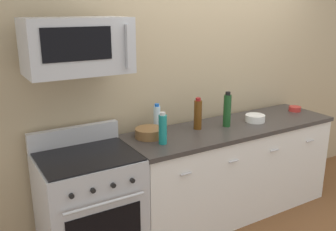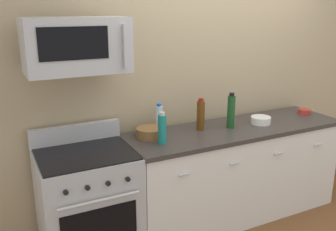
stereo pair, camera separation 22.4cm
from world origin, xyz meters
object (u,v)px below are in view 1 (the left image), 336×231
bowl_red_small (295,109)px  range_oven (90,207)px  bottle_sparkling_teal (163,129)px  bowl_white_ceramic (255,118)px  bowl_wooden_salad (149,132)px  microwave (77,46)px  bottle_wine_amber (198,114)px  bottle_water_clear (157,118)px  bottle_wine_green (227,110)px

bowl_red_small → range_oven: bearing=-178.8°
bottle_sparkling_teal → bowl_white_ceramic: bottle_sparkling_teal is taller
bowl_red_small → bowl_wooden_salad: 1.78m
microwave → bottle_wine_amber: 1.31m
range_oven → bowl_white_ceramic: bearing=-0.5°
bottle_water_clear → bowl_white_ceramic: size_ratio=1.35×
bottle_water_clear → microwave: bearing=-166.6°
bottle_wine_green → bowl_red_small: size_ratio=2.56×
bottle_wine_green → bottle_wine_amber: bottle_wine_green is taller
range_oven → bottle_water_clear: (0.75, 0.22, 0.57)m
range_oven → microwave: microwave is taller
bottle_water_clear → bowl_white_ceramic: bottle_water_clear is taller
range_oven → bottle_wine_green: size_ratio=3.17×
bowl_white_ceramic → bowl_wooden_salad: size_ratio=0.78×
bowl_white_ceramic → range_oven: bearing=179.5°
bowl_red_small → bowl_white_ceramic: (-0.65, -0.06, 0.01)m
range_oven → bowl_wooden_salad: size_ratio=4.31×
range_oven → microwave: size_ratio=1.44×
microwave → bowl_white_ceramic: bearing=-2.0°
microwave → bowl_white_ceramic: size_ratio=3.86×
range_oven → bottle_water_clear: bearing=16.6°
range_oven → bottle_sparkling_teal: bottle_sparkling_teal is taller
range_oven → bottle_wine_green: 1.52m
bottle_wine_amber → bowl_red_small: size_ratio=2.27×
bottle_sparkling_teal → bowl_white_ceramic: bearing=3.6°
microwave → bowl_wooden_salad: microwave is taller
bottle_sparkling_teal → bottle_water_clear: bottle_sparkling_teal is taller
bottle_water_clear → bowl_red_small: 1.65m
bowl_red_small → bowl_white_ceramic: 0.65m
bottle_sparkling_teal → microwave: bearing=168.4°
bottle_wine_green → bowl_wooden_salad: (-0.78, 0.10, -0.12)m
bottle_wine_amber → bowl_red_small: 1.28m
bottle_wine_amber → bowl_white_ceramic: 0.64m
bottle_wine_amber → bottle_water_clear: bottle_wine_amber is taller
bottle_wine_green → bowl_white_ceramic: bearing=-4.4°
bottle_water_clear → bowl_wooden_salad: bottle_water_clear is taller
bottle_water_clear → bowl_white_ceramic: bearing=-13.6°
microwave → bottle_wine_green: microwave is taller
bottle_wine_green → bottle_water_clear: (-0.64, 0.21, -0.04)m
bottle_sparkling_teal → bottle_water_clear: bearing=69.0°
bottle_sparkling_teal → bottle_wine_green: 0.77m
bottle_wine_green → bowl_wooden_salad: bottle_wine_green is taller
bowl_white_ceramic → bowl_wooden_salad: bowl_wooden_salad is taller
range_oven → bowl_white_ceramic: 1.80m
bottle_wine_amber → bowl_red_small: bearing=-1.7°
bowl_white_ceramic → bowl_wooden_salad: (-1.13, 0.13, 0.01)m
microwave → bottle_wine_green: bearing=-1.4°
range_oven → bowl_white_ceramic: range_oven is taller
bottle_sparkling_teal → bottle_wine_amber: (0.48, 0.17, 0.01)m
bottle_wine_green → bowl_wooden_salad: 0.80m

